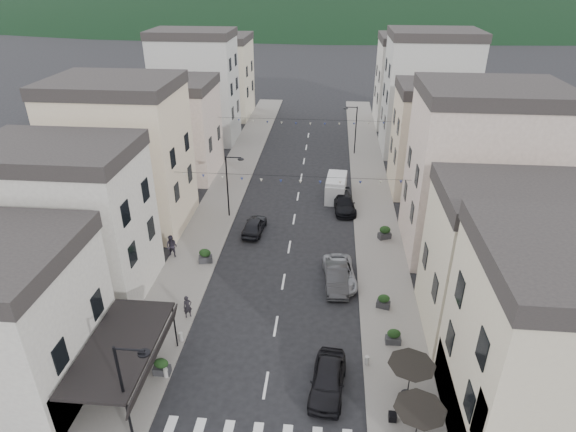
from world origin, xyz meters
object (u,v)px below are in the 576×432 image
Objects in this scene: parked_car_a at (328,379)px; parked_car_e at (254,225)px; parked_car_b at (337,277)px; pedestrian_b at (172,246)px; delivery_van at (336,187)px; parked_car_d at (344,203)px; parked_car_c at (339,273)px; pedestrian_a at (188,307)px.

parked_car_a is 1.12× the size of parked_car_e.
pedestrian_b reaches higher than parked_car_b.
delivery_van is (7.11, 7.98, 0.44)m from parked_car_e.
parked_car_a is 0.92× the size of delivery_van.
delivery_van is at bearing 87.30° from parked_car_b.
parked_car_a is 9.87m from parked_car_b.
parked_car_e is (-7.89, -5.17, -0.01)m from parked_car_d.
pedestrian_b is (-12.61, 12.47, 0.31)m from parked_car_a.
parked_car_c is 0.99× the size of delivery_van.
parked_car_d is 16.97m from pedestrian_b.
pedestrian_a is at bearing -111.91° from delivery_van.
pedestrian_a is at bearing 155.97° from parked_car_a.
parked_car_e is 0.82× the size of delivery_van.
delivery_van reaches higher than pedestrian_a.
delivery_van is at bearing 98.47° from parked_car_d.
parked_car_e is at bearing 116.98° from parked_car_a.
parked_car_c is 1.01× the size of parked_car_d.
pedestrian_b is at bearing -151.12° from parked_car_d.
pedestrian_a is at bearing -158.70° from parked_car_c.
pedestrian_b reaches higher than parked_car_a.
parked_car_d reaches higher than parked_car_e.
parked_car_e is at bearing 47.39° from pedestrian_b.
parked_car_e is (-6.73, 17.22, -0.08)m from parked_car_a.
parked_car_a is at bearing -99.86° from parked_car_c.
parked_car_d is (1.15, 22.39, -0.07)m from parked_car_a.
pedestrian_b reaches higher than pedestrian_a.
parked_car_e is 2.50× the size of pedestrian_a.
parked_car_c is 11.88m from parked_car_d.
parked_car_c is at bearing 91.91° from parked_car_a.
pedestrian_a is at bearing -56.96° from pedestrian_b.
parked_car_d reaches higher than parked_car_c.
parked_car_a is 2.35× the size of pedestrian_b.
parked_car_d is 2.50× the size of pedestrian_b.
pedestrian_a is (-10.01, -5.20, 0.25)m from parked_car_c.
parked_car_e is 10.70m from delivery_van.
parked_car_c is 14.70m from delivery_van.
parked_car_e is at bearing 44.27° from pedestrian_a.
pedestrian_b is at bearing 140.96° from parked_car_a.
delivery_van is 22.13m from pedestrian_a.
parked_car_b is 2.32× the size of pedestrian_b.
pedestrian_b is at bearing 165.50° from parked_car_c.
parked_car_c is (0.22, 0.66, -0.06)m from parked_car_b.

